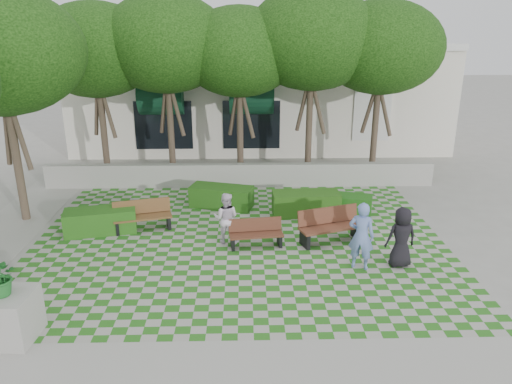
{
  "coord_description": "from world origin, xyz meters",
  "views": [
    {
      "loc": [
        0.17,
        -12.31,
        6.26
      ],
      "look_at": [
        0.5,
        1.5,
        1.4
      ],
      "focal_mm": 35.0,
      "sensor_mm": 36.0,
      "label": 1
    }
  ],
  "objects_px": {
    "bench_west": "(143,216)",
    "planter_front": "(7,307)",
    "person_dark": "(401,237)",
    "person_white": "(226,218)",
    "hedge_midright": "(306,203)",
    "hedge_midleft": "(222,197)",
    "hedge_east": "(345,204)",
    "bench_east": "(330,226)",
    "hedge_west": "(101,221)",
    "bench_mid": "(256,234)",
    "person_blue": "(361,236)"
  },
  "relations": [
    {
      "from": "bench_mid",
      "to": "person_blue",
      "type": "xyz_separation_m",
      "value": [
        2.69,
        -1.38,
        0.53
      ]
    },
    {
      "from": "hedge_west",
      "to": "person_blue",
      "type": "height_order",
      "value": "person_blue"
    },
    {
      "from": "bench_east",
      "to": "person_dark",
      "type": "height_order",
      "value": "person_dark"
    },
    {
      "from": "bench_west",
      "to": "planter_front",
      "type": "bearing_deg",
      "value": -121.46
    },
    {
      "from": "bench_mid",
      "to": "hedge_midright",
      "type": "height_order",
      "value": "bench_mid"
    },
    {
      "from": "planter_front",
      "to": "bench_west",
      "type": "bearing_deg",
      "value": 73.42
    },
    {
      "from": "planter_front",
      "to": "person_blue",
      "type": "xyz_separation_m",
      "value": [
        7.82,
        2.88,
        0.17
      ]
    },
    {
      "from": "bench_east",
      "to": "hedge_west",
      "type": "bearing_deg",
      "value": 154.7
    },
    {
      "from": "hedge_east",
      "to": "hedge_midleft",
      "type": "height_order",
      "value": "hedge_midleft"
    },
    {
      "from": "hedge_midleft",
      "to": "bench_west",
      "type": "bearing_deg",
      "value": -141.14
    },
    {
      "from": "bench_east",
      "to": "bench_west",
      "type": "xyz_separation_m",
      "value": [
        -5.66,
        1.02,
        -0.04
      ]
    },
    {
      "from": "bench_mid",
      "to": "bench_west",
      "type": "xyz_separation_m",
      "value": [
        -3.48,
        1.29,
        0.06
      ]
    },
    {
      "from": "person_dark",
      "to": "hedge_east",
      "type": "bearing_deg",
      "value": -87.21
    },
    {
      "from": "bench_mid",
      "to": "hedge_midleft",
      "type": "xyz_separation_m",
      "value": [
        -1.12,
        3.19,
        -0.02
      ]
    },
    {
      "from": "person_dark",
      "to": "hedge_west",
      "type": "bearing_deg",
      "value": -23.59
    },
    {
      "from": "bench_east",
      "to": "planter_front",
      "type": "xyz_separation_m",
      "value": [
        -7.31,
        -4.53,
        0.26
      ]
    },
    {
      "from": "bench_mid",
      "to": "hedge_midright",
      "type": "xyz_separation_m",
      "value": [
        1.73,
        2.42,
        -0.0
      ]
    },
    {
      "from": "planter_front",
      "to": "person_white",
      "type": "bearing_deg",
      "value": 46.92
    },
    {
      "from": "planter_front",
      "to": "person_dark",
      "type": "height_order",
      "value": "planter_front"
    },
    {
      "from": "hedge_midright",
      "to": "planter_front",
      "type": "distance_m",
      "value": 9.58
    },
    {
      "from": "bench_west",
      "to": "person_white",
      "type": "bearing_deg",
      "value": -35.48
    },
    {
      "from": "hedge_east",
      "to": "person_dark",
      "type": "height_order",
      "value": "person_dark"
    },
    {
      "from": "planter_front",
      "to": "person_blue",
      "type": "bearing_deg",
      "value": 20.23
    },
    {
      "from": "hedge_midleft",
      "to": "person_dark",
      "type": "height_order",
      "value": "person_dark"
    },
    {
      "from": "bench_mid",
      "to": "hedge_midright",
      "type": "bearing_deg",
      "value": 47.23
    },
    {
      "from": "bench_mid",
      "to": "hedge_west",
      "type": "xyz_separation_m",
      "value": [
        -4.73,
        1.11,
        -0.02
      ]
    },
    {
      "from": "bench_west",
      "to": "planter_front",
      "type": "xyz_separation_m",
      "value": [
        -1.65,
        -5.55,
        0.3
      ]
    },
    {
      "from": "hedge_midright",
      "to": "person_dark",
      "type": "relative_size",
      "value": 1.35
    },
    {
      "from": "planter_front",
      "to": "person_white",
      "type": "xyz_separation_m",
      "value": [
        4.27,
        4.56,
        0.02
      ]
    },
    {
      "from": "bench_west",
      "to": "hedge_midleft",
      "type": "bearing_deg",
      "value": 23.97
    },
    {
      "from": "person_white",
      "to": "bench_east",
      "type": "bearing_deg",
      "value": -170.27
    },
    {
      "from": "bench_east",
      "to": "person_blue",
      "type": "bearing_deg",
      "value": -91.14
    },
    {
      "from": "person_white",
      "to": "person_dark",
      "type": "bearing_deg",
      "value": 171.58
    },
    {
      "from": "hedge_midright",
      "to": "hedge_midleft",
      "type": "bearing_deg",
      "value": 164.87
    },
    {
      "from": "bench_mid",
      "to": "person_blue",
      "type": "bearing_deg",
      "value": -34.37
    },
    {
      "from": "hedge_midleft",
      "to": "person_dark",
      "type": "bearing_deg",
      "value": -42.4
    },
    {
      "from": "hedge_west",
      "to": "person_white",
      "type": "height_order",
      "value": "person_white"
    },
    {
      "from": "person_dark",
      "to": "bench_west",
      "type": "bearing_deg",
      "value": -27.35
    },
    {
      "from": "hedge_east",
      "to": "hedge_midright",
      "type": "bearing_deg",
      "value": -173.95
    },
    {
      "from": "bench_east",
      "to": "hedge_east",
      "type": "distance_m",
      "value": 2.46
    },
    {
      "from": "bench_mid",
      "to": "hedge_west",
      "type": "distance_m",
      "value": 4.86
    },
    {
      "from": "hedge_midright",
      "to": "planter_front",
      "type": "height_order",
      "value": "planter_front"
    },
    {
      "from": "hedge_midright",
      "to": "hedge_midleft",
      "type": "xyz_separation_m",
      "value": [
        -2.84,
        0.77,
        -0.02
      ]
    },
    {
      "from": "bench_west",
      "to": "person_blue",
      "type": "bearing_deg",
      "value": -38.23
    },
    {
      "from": "hedge_midleft",
      "to": "person_dark",
      "type": "xyz_separation_m",
      "value": [
        4.89,
        -4.47,
        0.45
      ]
    },
    {
      "from": "bench_mid",
      "to": "hedge_midright",
      "type": "relative_size",
      "value": 0.72
    },
    {
      "from": "hedge_west",
      "to": "planter_front",
      "type": "distance_m",
      "value": 5.4
    },
    {
      "from": "hedge_west",
      "to": "person_blue",
      "type": "xyz_separation_m",
      "value": [
        7.42,
        -2.49,
        0.55
      ]
    },
    {
      "from": "bench_west",
      "to": "planter_front",
      "type": "distance_m",
      "value": 5.79
    },
    {
      "from": "hedge_west",
      "to": "person_dark",
      "type": "distance_m",
      "value": 8.85
    }
  ]
}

